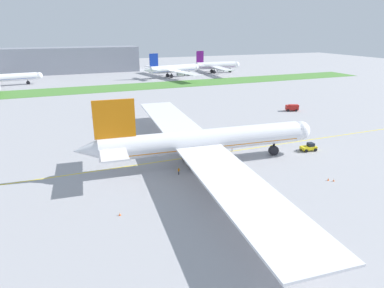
# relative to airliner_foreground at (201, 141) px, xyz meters

# --- Properties ---
(ground_plane) EXTENTS (600.00, 600.00, 0.00)m
(ground_plane) POSITION_rel_airliner_foreground_xyz_m (2.82, 1.19, -5.76)
(ground_plane) COLOR #9E9EA3
(ground_plane) RESTS_ON ground
(apron_taxi_line) EXTENTS (280.00, 0.36, 0.01)m
(apron_taxi_line) POSITION_rel_airliner_foreground_xyz_m (2.82, 4.90, -5.75)
(apron_taxi_line) COLOR yellow
(apron_taxi_line) RESTS_ON ground
(grass_median_strip) EXTENTS (320.00, 24.00, 0.10)m
(grass_median_strip) POSITION_rel_airliner_foreground_xyz_m (2.82, 117.83, -5.71)
(grass_median_strip) COLOR #4C8438
(grass_median_strip) RESTS_ON ground
(airliner_foreground) EXTENTS (58.77, 95.05, 16.95)m
(airliner_foreground) POSITION_rel_airliner_foreground_xyz_m (0.00, 0.00, 0.00)
(airliner_foreground) COLOR white
(airliner_foreground) RESTS_ON ground
(pushback_tug) EXTENTS (6.02, 2.83, 2.14)m
(pushback_tug) POSITION_rel_airliner_foreground_xyz_m (30.41, -2.43, -4.78)
(pushback_tug) COLOR yellow
(pushback_tug) RESTS_ON ground
(ground_crew_wingwalker_port) EXTENTS (0.42, 0.48, 1.57)m
(ground_crew_wingwalker_port) POSITION_rel_airliner_foreground_xyz_m (11.06, 4.77, -4.80)
(ground_crew_wingwalker_port) COLOR black
(ground_crew_wingwalker_port) RESTS_ON ground
(ground_crew_marshaller_front) EXTENTS (0.48, 0.47, 1.64)m
(ground_crew_marshaller_front) POSITION_rel_airliner_foreground_xyz_m (-7.29, -4.10, -4.76)
(ground_crew_marshaller_front) COLOR black
(ground_crew_marshaller_front) RESTS_ON ground
(ground_crew_wingwalker_starboard) EXTENTS (0.35, 0.55, 1.63)m
(ground_crew_wingwalker_starboard) POSITION_rel_airliner_foreground_xyz_m (1.44, -25.43, -4.77)
(ground_crew_wingwalker_starboard) COLOR black
(ground_crew_wingwalker_starboard) RESTS_ON ground
(traffic_cone_near_nose) EXTENTS (0.36, 0.36, 0.58)m
(traffic_cone_near_nose) POSITION_rel_airliner_foreground_xyz_m (21.70, -19.09, -5.48)
(traffic_cone_near_nose) COLOR #F2590C
(traffic_cone_near_nose) RESTS_ON ground
(traffic_cone_port_wing) EXTENTS (0.36, 0.36, 0.58)m
(traffic_cone_port_wing) POSITION_rel_airliner_foreground_xyz_m (-22.87, -16.75, -5.48)
(traffic_cone_port_wing) COLOR #F2590C
(traffic_cone_port_wing) RESTS_ON ground
(traffic_cone_starboard_wing) EXTENTS (0.36, 0.36, 0.58)m
(traffic_cone_starboard_wing) POSITION_rel_airliner_foreground_xyz_m (22.49, -19.88, -5.48)
(traffic_cone_starboard_wing) COLOR #F2590C
(traffic_cone_starboard_wing) RESTS_ON ground
(service_truck_baggage_loader) EXTENTS (6.10, 4.39, 2.77)m
(service_truck_baggage_loader) POSITION_rel_airliner_foreground_xyz_m (-13.38, 55.09, -4.23)
(service_truck_baggage_loader) COLOR black
(service_truck_baggage_loader) RESTS_ON ground
(service_truck_fuel_bowser) EXTENTS (5.28, 3.75, 2.48)m
(service_truck_fuel_bowser) POSITION_rel_airliner_foreground_xyz_m (55.32, 37.12, -4.36)
(service_truck_fuel_bowser) COLOR #B21E19
(service_truck_fuel_bowser) RESTS_ON ground
(parked_airliner_far_centre) EXTENTS (41.49, 64.92, 15.90)m
(parked_airliner_far_centre) POSITION_rel_airliner_foreground_xyz_m (42.38, 146.31, -0.37)
(parked_airliner_far_centre) COLOR white
(parked_airliner_far_centre) RESTS_ON ground
(parked_airliner_far_right) EXTENTS (38.02, 58.14, 15.80)m
(parked_airliner_far_right) POSITION_rel_airliner_foreground_xyz_m (78.82, 156.12, -0.41)
(parked_airliner_far_right) COLOR white
(parked_airliner_far_right) RESTS_ON ground
(terminal_building) EXTENTS (96.73, 20.00, 18.00)m
(terminal_building) POSITION_rel_airliner_foreground_xyz_m (-18.24, 196.66, 3.24)
(terminal_building) COLOR gray
(terminal_building) RESTS_ON ground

